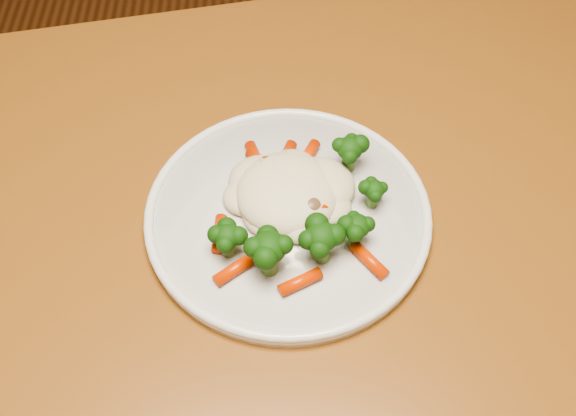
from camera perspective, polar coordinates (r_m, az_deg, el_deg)
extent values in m
cube|color=brown|center=(0.72, 6.53, -4.90)|extent=(1.39, 1.06, 0.04)
cylinder|color=silver|center=(0.72, 0.00, -0.65)|extent=(0.28, 0.28, 0.01)
ellipsoid|color=beige|center=(0.70, -0.02, 1.76)|extent=(0.12, 0.11, 0.05)
ellipsoid|color=black|center=(0.67, -4.75, -2.71)|extent=(0.04, 0.04, 0.04)
ellipsoid|color=black|center=(0.65, -1.50, -3.79)|extent=(0.05, 0.05, 0.05)
ellipsoid|color=black|center=(0.66, 2.60, -2.93)|extent=(0.05, 0.05, 0.04)
ellipsoid|color=black|center=(0.68, 5.40, -1.94)|extent=(0.04, 0.04, 0.04)
ellipsoid|color=black|center=(0.71, 6.75, 1.03)|extent=(0.03, 0.03, 0.03)
ellipsoid|color=black|center=(0.73, 4.85, 4.14)|extent=(0.04, 0.04, 0.04)
cylinder|color=#E83D05|center=(0.74, -2.39, 3.56)|extent=(0.03, 0.06, 0.01)
cylinder|color=#E83D05|center=(0.75, 1.61, 4.21)|extent=(0.03, 0.04, 0.01)
cylinder|color=#E83D05|center=(0.73, 3.22, 2.06)|extent=(0.04, 0.03, 0.01)
cylinder|color=#E83D05|center=(0.69, -5.44, -2.05)|extent=(0.01, 0.04, 0.01)
cylinder|color=#E83D05|center=(0.67, -3.93, -4.65)|extent=(0.05, 0.04, 0.01)
cylinder|color=#E83D05|center=(0.66, 0.97, -5.86)|extent=(0.04, 0.03, 0.01)
cylinder|color=#E83D05|center=(0.67, 6.44, -4.12)|extent=(0.04, 0.04, 0.01)
cylinder|color=#E83D05|center=(0.70, 2.18, 1.03)|extent=(0.03, 0.04, 0.01)
cylinder|color=#E83D05|center=(0.71, -1.73, 2.38)|extent=(0.01, 0.05, 0.01)
cylinder|color=#E83D05|center=(0.74, -1.82, 3.36)|extent=(0.04, 0.05, 0.01)
cylinder|color=#E83D05|center=(0.75, -0.21, 3.97)|extent=(0.03, 0.04, 0.01)
ellipsoid|color=brown|center=(0.70, 1.33, 1.05)|extent=(0.02, 0.02, 0.02)
ellipsoid|color=brown|center=(0.69, 1.78, 0.23)|extent=(0.02, 0.02, 0.02)
ellipsoid|color=brown|center=(0.70, -2.06, 1.00)|extent=(0.02, 0.02, 0.02)
cube|color=tan|center=(0.72, -1.07, 3.27)|extent=(0.03, 0.03, 0.01)
cube|color=tan|center=(0.73, 0.61, 3.76)|extent=(0.02, 0.02, 0.01)
cube|color=tan|center=(0.72, -2.23, 2.80)|extent=(0.02, 0.02, 0.01)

